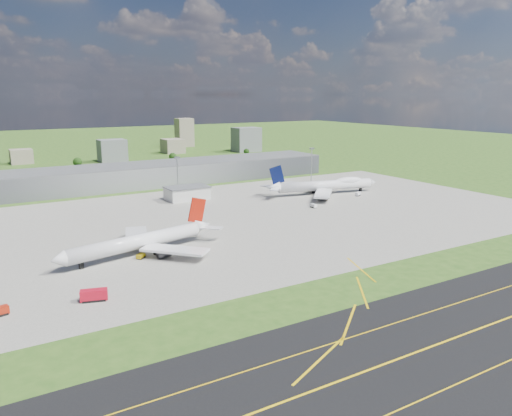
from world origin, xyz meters
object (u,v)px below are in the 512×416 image
airliner_blue_quad (325,185)px  fire_truck (94,296)px  van_white_far (358,194)px  airliner_red_twin (142,241)px  tug_yellow (141,256)px  van_white_near (313,206)px

airliner_blue_quad → fire_truck: (-177.14, -102.11, -3.99)m
airliner_blue_quad → van_white_far: airliner_blue_quad is taller
airliner_red_twin → tug_yellow: bearing=51.9°
airliner_red_twin → van_white_far: size_ratio=14.42×
airliner_blue_quad → fire_truck: 204.50m
van_white_near → tug_yellow: bearing=107.3°
tug_yellow → van_white_far: (164.81, 51.87, 0.24)m
fire_truck → van_white_far: size_ratio=1.78×
airliner_blue_quad → van_white_near: airliner_blue_quad is taller
airliner_blue_quad → tug_yellow: airliner_blue_quad is taller
airliner_blue_quad → airliner_red_twin: bearing=-144.9°
fire_truck → tug_yellow: (26.79, 33.95, -0.90)m
airliner_red_twin → fire_truck: 49.53m
airliner_red_twin → van_white_near: bearing=-177.2°
tug_yellow → van_white_near: (117.71, 38.49, 0.19)m
airliner_blue_quad → van_white_far: bearing=-36.2°
fire_truck → airliner_red_twin: bearing=69.7°
van_white_near → airliner_red_twin: bearing=105.1°
van_white_near → van_white_far: (47.10, 13.38, 0.05)m
airliner_red_twin → van_white_near: airliner_red_twin is taller
airliner_red_twin → tug_yellow: airliner_red_twin is taller
airliner_blue_quad → tug_yellow: 165.15m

